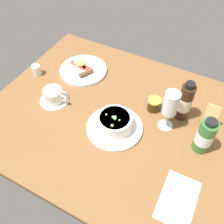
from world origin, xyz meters
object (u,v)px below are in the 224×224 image
Objects in this scene: cutlery_setting at (179,198)px; sauce_bottle_brown at (185,102)px; breakfast_plate at (83,70)px; porridge_bowl at (115,123)px; wine_glass at (170,105)px; jam_jar at (154,104)px; coffee_cup at (54,96)px; creamer_jug at (36,70)px; sauce_bottle_green at (205,136)px; menu_card at (211,115)px.

sauce_bottle_brown is (-10.44, 34.11, 8.22)cm from cutlery_setting.
cutlery_setting is 73.04cm from breakfast_plate.
porridge_bowl is at bearing 154.04° from cutlery_setting.
jam_jar is (-7.61, 5.94, -9.39)cm from wine_glass.
coffee_cup is 2.40× the size of creamer_jug.
wine_glass is (47.70, 9.72, 9.39)cm from coffee_cup.
jam_jar is at bearing 142.03° from wine_glass.
cutlery_setting is 1.00× the size of wine_glass.
sauce_bottle_brown is (3.89, 7.74, -3.88)cm from wine_glass.
wine_glass is at bearing -116.67° from sauce_bottle_brown.
coffee_cup is at bearing -161.30° from sauce_bottle_brown.
sauce_bottle_brown is at bearing 41.34° from porridge_bowl.
cutlery_setting is 3.32× the size of creamer_jug.
jam_jar is 0.37× the size of sauce_bottle_green.
wine_glass reaches higher than breakfast_plate.
wine_glass is 9.49cm from sauce_bottle_brown.
coffee_cup reaches higher than cutlery_setting.
porridge_bowl is 1.21× the size of sauce_bottle_brown.
jam_jar is 22.70cm from menu_card.
sauce_bottle_brown is 51.93cm from breakfast_plate.
porridge_bowl is 30.37cm from coffee_cup.
coffee_cup is at bearing -168.48° from wine_glass.
sauce_bottle_green is (15.09, -3.81, -4.99)cm from wine_glass.
cutlery_setting is 0.99× the size of sauce_bottle_brown.
porridge_bowl is 33.48cm from sauce_bottle_green.
menu_card reaches higher than breakfast_plate.
breakfast_plate is (-62.32, 16.76, -6.44)cm from sauce_bottle_green.
porridge_bowl is 1.23× the size of cutlery_setting.
jam_jar is at bearing 124.18° from cutlery_setting.
menu_card is at bearing 5.60° from creamer_jug.
coffee_cup is at bearing -91.20° from breakfast_plate.
creamer_jug is 0.35× the size of sauce_bottle_green.
sauce_bottle_brown is 1.66× the size of menu_card.
wine_glass reaches higher than creamer_jug.
porridge_bowl is 49.77cm from creamer_jug.
breakfast_plate is at bearing 176.06° from menu_card.
porridge_bowl is 38.32cm from breakfast_plate.
creamer_jug is 22.20cm from breakfast_plate.
porridge_bowl is at bearing -147.76° from wine_glass.
breakfast_plate is (-61.55, 39.31, 0.67)cm from cutlery_setting.
sauce_bottle_brown reaches higher than wine_glass.
porridge_bowl is at bearing -13.63° from creamer_jug.
cutlery_setting is 1.15× the size of sauce_bottle_green.
coffee_cup is 43.04cm from jam_jar.
wine_glass is 50.28cm from breakfast_plate.
menu_card is (-0.32, 12.49, -1.84)cm from sauce_bottle_green.
sauce_bottle_brown is at bearing 63.33° from wine_glass.
wine_glass reaches higher than menu_card.
coffee_cup is at bearing 177.70° from porridge_bowl.
wine_glass is (65.72, -0.78, 9.80)cm from creamer_jug.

